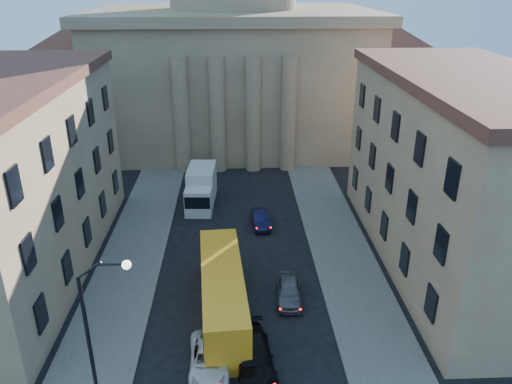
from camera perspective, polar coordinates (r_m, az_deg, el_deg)
sidewalk_left at (r=37.54m, az=-15.34°, el=-11.17°), size 5.00×60.00×0.15m
sidewalk_right at (r=37.57m, az=11.31°, el=-10.70°), size 5.00×60.00×0.15m
church at (r=68.13m, az=-2.53°, el=15.87°), size 68.02×28.76×36.60m
building_left at (r=40.36m, az=-27.15°, el=1.30°), size 11.60×26.60×14.70m
building_right at (r=40.42m, az=22.66°, el=2.14°), size 11.60×26.60×14.70m
street_lamp at (r=26.35m, az=-17.72°, el=-14.17°), size 2.62×0.44×8.83m
car_left_mid at (r=30.35m, az=-5.40°, el=-18.44°), size 2.42×4.90×1.34m
car_right_mid at (r=30.28m, az=-0.25°, el=-18.18°), size 2.74×5.52×1.54m
car_right_far at (r=35.53m, az=3.77°, el=-11.18°), size 1.96×4.30×1.43m
car_right_distant at (r=45.22m, az=0.50°, el=-3.09°), size 1.69×4.08×1.31m
city_bus at (r=33.56m, az=-3.83°, el=-11.30°), size 3.53×11.93×3.32m
box_truck at (r=49.28m, az=-6.30°, el=0.40°), size 2.86×6.60×3.56m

